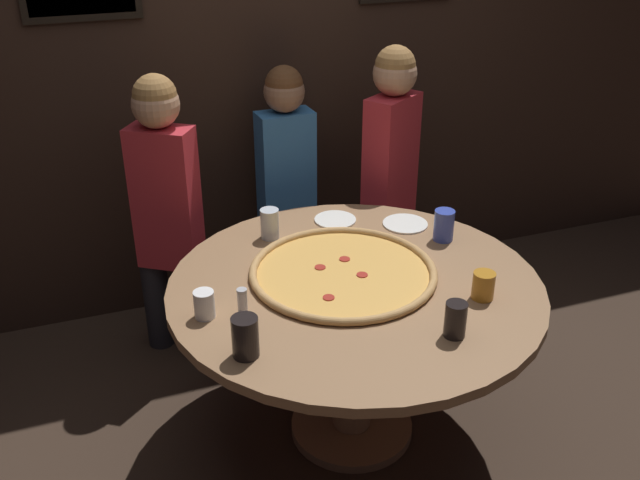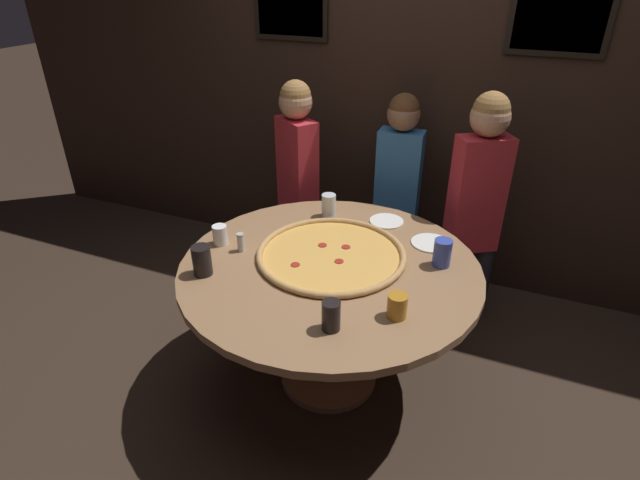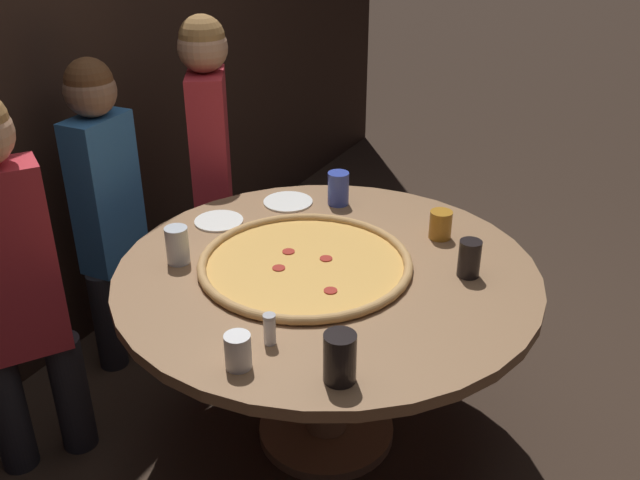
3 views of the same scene
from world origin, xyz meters
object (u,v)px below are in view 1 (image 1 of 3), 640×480
drink_cup_front_edge (444,225)px  diner_far_left (390,168)px  drink_cup_near_left (245,337)px  giant_pizza (343,272)px  drink_cup_far_left (483,286)px  drink_cup_by_shaker (270,224)px  diner_far_right (167,204)px  drink_cup_centre_back (455,320)px  white_plate_near_front (405,224)px  diner_side_right (286,179)px  white_plate_left_side (335,220)px  dining_table (354,314)px  condiment_shaker (242,301)px  drink_cup_beside_pizza (204,304)px

drink_cup_front_edge → diner_far_left: (0.07, 0.68, 0.00)m
drink_cup_near_left → giant_pizza: bearing=37.4°
drink_cup_near_left → drink_cup_far_left: drink_cup_near_left is taller
drink_cup_by_shaker → diner_far_right: size_ratio=0.09×
drink_cup_centre_back → drink_cup_by_shaker: bearing=112.5°
drink_cup_front_edge → diner_far_left: bearing=84.4°
drink_cup_front_edge → drink_cup_near_left: 1.13m
white_plate_near_front → diner_side_right: 0.74m
white_plate_left_side → dining_table: bearing=-103.2°
giant_pizza → condiment_shaker: bearing=-164.0°
drink_cup_by_shaker → diner_far_left: 0.86m
drink_cup_far_left → drink_cup_by_shaker: bearing=129.0°
drink_cup_centre_back → condiment_shaker: bearing=148.9°
giant_pizza → drink_cup_far_left: (0.42, -0.34, 0.04)m
dining_table → drink_cup_centre_back: drink_cup_centre_back is taller
drink_cup_front_edge → drink_cup_by_shaker: bearing=158.4°
giant_pizza → drink_cup_beside_pizza: bearing=-169.5°
drink_cup_front_edge → condiment_shaker: (-0.95, -0.26, -0.02)m
giant_pizza → white_plate_near_front: (0.43, 0.32, -0.01)m
drink_cup_by_shaker → drink_cup_beside_pizza: 0.64m
drink_cup_beside_pizza → diner_far_right: size_ratio=0.07×
condiment_shaker → drink_cup_by_shaker: bearing=63.8°
giant_pizza → white_plate_left_side: 0.49m
drink_cup_far_left → condiment_shaker: bearing=166.2°
white_plate_near_front → drink_cup_near_left: bearing=-143.0°
drink_cup_by_shaker → drink_cup_far_left: bearing=-51.0°
drink_cup_near_left → diner_far_left: bearing=47.8°
dining_table → drink_cup_near_left: drink_cup_near_left is taller
drink_cup_beside_pizza → white_plate_left_side: drink_cup_beside_pizza is taller
white_plate_left_side → diner_far_right: diner_far_right is taller
drink_cup_near_left → white_plate_left_side: drink_cup_near_left is taller
condiment_shaker → dining_table: bearing=6.5°
drink_cup_by_shaker → drink_cup_near_left: 0.84m
drink_cup_beside_pizza → drink_cup_centre_back: bearing=-27.7°
drink_cup_far_left → giant_pizza: bearing=141.5°
diner_far_right → diner_side_right: bearing=-130.9°
drink_cup_near_left → white_plate_left_side: (0.64, 0.84, -0.07)m
diner_far_right → condiment_shaker: bearing=131.0°
drink_cup_centre_back → diner_side_right: size_ratio=0.10×
drink_cup_centre_back → white_plate_near_front: drink_cup_centre_back is taller
diner_far_right → drink_cup_beside_pizza: bearing=122.7°
giant_pizza → drink_cup_centre_back: size_ratio=5.75×
white_plate_near_front → condiment_shaker: bearing=-153.0°
drink_cup_centre_back → condiment_shaker: (-0.64, 0.39, -0.02)m
drink_cup_front_edge → white_plate_left_side: drink_cup_front_edge is taller
diner_side_right → drink_cup_front_edge: bearing=114.7°
dining_table → drink_cup_far_left: size_ratio=13.72×
dining_table → white_plate_near_front: bearing=43.8°
drink_cup_near_left → diner_side_right: size_ratio=0.11×
drink_cup_front_edge → drink_cup_beside_pizza: 1.11m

